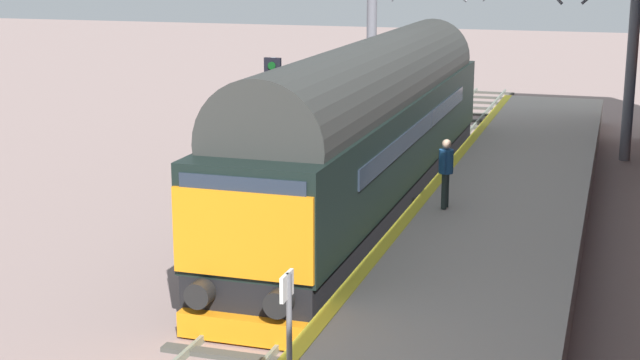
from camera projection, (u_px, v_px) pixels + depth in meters
name	position (u px, v px, depth m)	size (l,w,h in m)	color
ground_plane	(305.00, 281.00, 20.29)	(140.00, 140.00, 0.00)	gray
track_main	(305.00, 279.00, 20.28)	(2.50, 60.00, 0.15)	gray
station_platform	(474.00, 276.00, 19.12)	(4.00, 44.00, 1.01)	#B3AAA0
diesel_locomotive	(371.00, 124.00, 24.85)	(2.74, 18.40, 4.68)	black
signal_post_near	(274.00, 115.00, 24.38)	(0.44, 0.22, 4.26)	gray
platform_number_sign	(288.00, 311.00, 12.82)	(0.10, 0.44, 1.65)	slate
waiting_passenger	(446.00, 167.00, 22.04)	(0.36, 0.51, 1.64)	#293533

